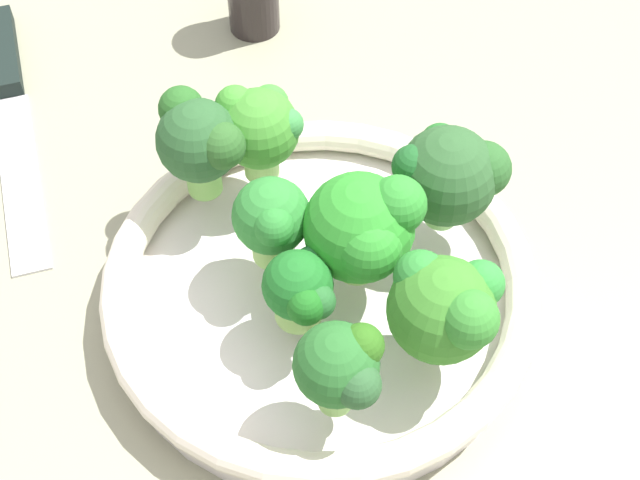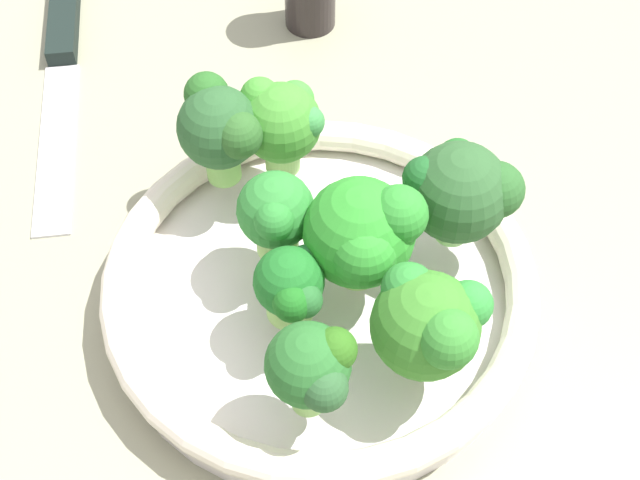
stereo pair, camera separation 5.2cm
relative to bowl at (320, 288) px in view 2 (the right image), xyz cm
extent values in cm
cube|color=gray|center=(3.90, -3.66, -3.16)|extent=(130.00, 130.00, 2.50)
cylinder|color=silver|center=(0.00, 0.00, -1.07)|extent=(25.59, 25.59, 1.68)
torus|color=#F2E2CB|center=(0.00, 0.00, 0.80)|extent=(26.65, 26.65, 2.05)
cylinder|color=#88B058|center=(1.99, -0.98, 2.72)|extent=(2.67, 2.67, 1.77)
sphere|color=#2D8E29|center=(1.99, -0.98, 5.70)|extent=(6.45, 6.45, 6.45)
sphere|color=#2D882C|center=(3.63, -1.85, 7.40)|extent=(3.38, 3.38, 3.38)
sphere|color=#2E8D2B|center=(1.43, -2.74, 6.20)|extent=(3.83, 3.83, 3.83)
cylinder|color=#8FC261|center=(-1.73, 2.55, 2.91)|extent=(2.57, 2.57, 2.17)
sphere|color=#2E7F32|center=(-1.73, 2.55, 5.49)|extent=(4.60, 4.60, 4.60)
sphere|color=#2B7C2F|center=(-2.30, 1.17, 6.37)|extent=(2.37, 2.37, 2.37)
sphere|color=#2C8335|center=(-1.71, 3.88, 5.81)|extent=(2.12, 2.12, 2.12)
cylinder|color=#92D074|center=(8.54, -0.54, 2.81)|extent=(2.07, 2.07, 1.96)
sphere|color=#2C582B|center=(8.54, -0.54, 5.77)|extent=(6.08, 6.08, 6.08)
sphere|color=#1C5824|center=(6.72, 0.45, 6.78)|extent=(2.61, 2.61, 2.61)
sphere|color=#2A5C27|center=(10.42, -1.50, 6.20)|extent=(3.40, 3.40, 3.40)
sphere|color=#226625|center=(9.48, 1.52, 6.25)|extent=(2.46, 2.46, 2.46)
cylinder|color=#7BB954|center=(-2.80, 9.46, 3.18)|extent=(2.24, 2.24, 2.70)
sphere|color=#29562A|center=(-2.80, 9.46, 6.22)|extent=(5.20, 5.20, 5.20)
sphere|color=#2C5B25|center=(-2.04, 7.77, 6.86)|extent=(2.94, 2.94, 2.94)
sphere|color=#275E22|center=(-2.84, 11.35, 7.34)|extent=(2.85, 2.85, 2.85)
cylinder|color=#8FC864|center=(-3.93, -7.84, 3.09)|extent=(1.91, 1.91, 2.52)
sphere|color=#286629|center=(-3.93, -7.84, 5.81)|extent=(4.49, 4.49, 4.49)
sphere|color=#2D6419|center=(-2.56, -8.05, 6.75)|extent=(2.34, 2.34, 2.34)
sphere|color=#2B582D|center=(-3.73, -9.47, 6.05)|extent=(2.48, 2.48, 2.48)
cylinder|color=#93C158|center=(2.78, -7.79, 2.65)|extent=(1.84, 1.84, 1.63)
sphere|color=#397F28|center=(2.78, -7.79, 5.39)|extent=(5.93, 5.93, 5.93)
sphere|color=#2D8230|center=(2.52, -6.07, 6.58)|extent=(2.95, 2.95, 2.95)
sphere|color=#34832D|center=(2.94, -9.67, 6.81)|extent=(3.20, 3.20, 3.20)
sphere|color=#2F8934|center=(5.13, -7.98, 6.27)|extent=(2.64, 2.64, 2.64)
cylinder|color=#97C868|center=(1.01, 8.75, 2.99)|extent=(2.29, 2.29, 2.32)
sphere|color=#408A2E|center=(1.01, 8.75, 5.81)|extent=(5.10, 5.10, 5.10)
sphere|color=#3F8F2E|center=(0.21, 10.17, 7.04)|extent=(2.54, 2.54, 2.54)
sphere|color=#398740|center=(2.39, 7.63, 6.40)|extent=(2.07, 2.07, 2.07)
sphere|color=green|center=(2.33, 9.67, 6.49)|extent=(2.46, 2.46, 2.46)
cylinder|color=#83B256|center=(-2.71, -2.00, 2.67)|extent=(2.77, 2.77, 1.67)
sphere|color=#1C6823|center=(-2.71, -2.00, 4.81)|extent=(4.02, 4.02, 4.02)
sphere|color=#1B641B|center=(-3.17, -3.22, 5.20)|extent=(2.16, 2.16, 2.16)
sphere|color=#21622D|center=(-1.37, -1.24, 5.09)|extent=(1.87, 1.87, 1.87)
sphere|color=#25612A|center=(-2.42, -3.61, 5.05)|extent=(2.01, 2.01, 2.01)
cube|color=silver|center=(-12.30, 20.15, -1.71)|extent=(6.99, 17.08, 0.40)
cube|color=black|center=(-8.80, 32.98, -1.16)|extent=(4.65, 9.84, 1.50)
camera|label=1|loc=(-16.73, -26.83, 45.69)|focal=50.61mm
camera|label=2|loc=(-12.15, -29.20, 45.69)|focal=50.61mm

